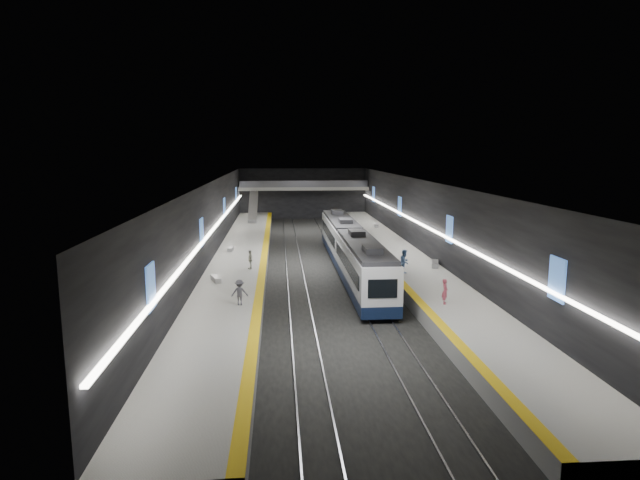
{
  "coord_description": "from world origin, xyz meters",
  "views": [
    {
      "loc": [
        -3.87,
        -49.92,
        10.85
      ],
      "look_at": [
        0.1,
        1.22,
        2.2
      ],
      "focal_mm": 30.0,
      "sensor_mm": 36.0,
      "label": 1
    }
  ],
  "objects": [
    {
      "name": "passenger_left_a",
      "position": [
        -6.31,
        -5.87,
        1.8
      ],
      "size": [
        0.57,
        1.0,
        1.6
      ],
      "primitive_type": "imported",
      "rotation": [
        0.0,
        0.0,
        -1.37
      ],
      "color": "beige",
      "rests_on": "platform_left"
    },
    {
      "name": "wall_left",
      "position": [
        -10.0,
        0.0,
        4.0
      ],
      "size": [
        0.04,
        70.0,
        8.0
      ],
      "primitive_type": "cube",
      "color": "black",
      "rests_on": "ground"
    },
    {
      "name": "bench_left_far",
      "position": [
        -8.67,
        2.56,
        1.2
      ],
      "size": [
        0.54,
        1.63,
        0.39
      ],
      "primitive_type": "cube",
      "rotation": [
        0.0,
        0.0,
        -0.06
      ],
      "color": "#99999E",
      "rests_on": "platform_left"
    },
    {
      "name": "platform_right",
      "position": [
        7.5,
        0.0,
        0.5
      ],
      "size": [
        5.0,
        70.0,
        1.0
      ],
      "primitive_type": "cube",
      "color": "slate",
      "rests_on": "ground"
    },
    {
      "name": "wall_right",
      "position": [
        10.0,
        0.0,
        4.0
      ],
      "size": [
        0.04,
        70.0,
        8.0
      ],
      "primitive_type": "cube",
      "color": "black",
      "rests_on": "ground"
    },
    {
      "name": "passenger_right_a",
      "position": [
        6.77,
        -17.21,
        1.82
      ],
      "size": [
        0.54,
        0.69,
        1.65
      ],
      "primitive_type": "imported",
      "rotation": [
        0.0,
        0.0,
        1.3
      ],
      "color": "#B34258",
      "rests_on": "platform_right"
    },
    {
      "name": "tactile_strip_right",
      "position": [
        5.3,
        0.0,
        1.02
      ],
      "size": [
        0.6,
        70.0,
        0.02
      ],
      "primitive_type": "cube",
      "color": "#E1B30B",
      "rests_on": "platform_right"
    },
    {
      "name": "bench_right_far",
      "position": [
        8.73,
        17.9,
        1.23
      ],
      "size": [
        0.8,
        1.91,
        0.45
      ],
      "primitive_type": "cube",
      "rotation": [
        0.0,
        0.0,
        -0.16
      ],
      "color": "#99999E",
      "rests_on": "platform_right"
    },
    {
      "name": "escalator",
      "position": [
        -7.5,
        26.0,
        2.9
      ],
      "size": [
        1.2,
        7.5,
        3.92
      ],
      "primitive_type": "cube",
      "rotation": [
        0.44,
        0.0,
        0.0
      ],
      "color": "#99999E",
      "rests_on": "platform_left"
    },
    {
      "name": "bench_left_near",
      "position": [
        -8.71,
        -9.98,
        1.2
      ],
      "size": [
        0.99,
        1.69,
        0.4
      ],
      "primitive_type": "cube",
      "rotation": [
        0.0,
        0.0,
        0.35
      ],
      "color": "#99999E",
      "rests_on": "platform_left"
    },
    {
      "name": "passenger_right_b",
      "position": [
        6.14,
        -8.66,
        1.99
      ],
      "size": [
        1.2,
        1.22,
        1.98
      ],
      "primitive_type": "imported",
      "rotation": [
        0.0,
        0.0,
        0.86
      ],
      "color": "#4F71AC",
      "rests_on": "platform_right"
    },
    {
      "name": "wall_front",
      "position": [
        0.0,
        -35.0,
        4.0
      ],
      "size": [
        20.0,
        0.04,
        8.0
      ],
      "primitive_type": "cube",
      "color": "black",
      "rests_on": "ground"
    },
    {
      "name": "bench_right_near",
      "position": [
        9.4,
        -6.17,
        1.23
      ],
      "size": [
        1.05,
        1.97,
        0.46
      ],
      "primitive_type": "cube",
      "rotation": [
        0.0,
        0.0,
        -0.29
      ],
      "color": "#99999E",
      "rests_on": "platform_right"
    },
    {
      "name": "ceiling",
      "position": [
        0.0,
        0.0,
        8.0
      ],
      "size": [
        20.0,
        70.0,
        0.04
      ],
      "primitive_type": "cube",
      "rotation": [
        3.14,
        0.0,
        0.0
      ],
      "color": "beige",
      "rests_on": "wall_left"
    },
    {
      "name": "cove_light_right",
      "position": [
        9.8,
        0.0,
        3.8
      ],
      "size": [
        0.25,
        68.6,
        0.12
      ],
      "primitive_type": "cube",
      "color": "white",
      "rests_on": "wall_right"
    },
    {
      "name": "cove_light_left",
      "position": [
        -9.8,
        0.0,
        3.8
      ],
      "size": [
        0.25,
        68.6,
        0.12
      ],
      "primitive_type": "cube",
      "color": "white",
      "rests_on": "wall_left"
    },
    {
      "name": "passenger_left_b",
      "position": [
        -6.44,
        -16.43,
        1.83
      ],
      "size": [
        1.09,
        0.65,
        1.66
      ],
      "primitive_type": "imported",
      "rotation": [
        0.0,
        0.0,
        3.11
      ],
      "color": "#45454D",
      "rests_on": "platform_left"
    },
    {
      "name": "tile_surface_left",
      "position": [
        -7.5,
        0.0,
        1.01
      ],
      "size": [
        5.0,
        70.0,
        0.02
      ],
      "primitive_type": "cube",
      "color": "#999994",
      "rests_on": "platform_left"
    },
    {
      "name": "rails",
      "position": [
        -0.0,
        0.0,
        0.06
      ],
      "size": [
        6.52,
        70.0,
        0.12
      ],
      "color": "gray",
      "rests_on": "ground"
    },
    {
      "name": "mezzanine_bridge",
      "position": [
        0.0,
        32.93,
        5.04
      ],
      "size": [
        20.0,
        3.0,
        1.5
      ],
      "color": "gray",
      "rests_on": "wall_left"
    },
    {
      "name": "ad_posters",
      "position": [
        -0.0,
        1.0,
        4.5
      ],
      "size": [
        19.94,
        53.5,
        2.2
      ],
      "color": "#4578D0",
      "rests_on": "wall_left"
    },
    {
      "name": "platform_left",
      "position": [
        -7.5,
        0.0,
        0.5
      ],
      "size": [
        5.0,
        70.0,
        1.0
      ],
      "primitive_type": "cube",
      "color": "slate",
      "rests_on": "ground"
    },
    {
      "name": "ground",
      "position": [
        0.0,
        0.0,
        0.0
      ],
      "size": [
        70.0,
        70.0,
        0.0
      ],
      "primitive_type": "plane",
      "color": "black",
      "rests_on": "ground"
    },
    {
      "name": "tile_surface_right",
      "position": [
        7.5,
        0.0,
        1.01
      ],
      "size": [
        5.0,
        70.0,
        0.02
      ],
      "primitive_type": "cube",
      "color": "#999994",
      "rests_on": "platform_right"
    },
    {
      "name": "tactile_strip_left",
      "position": [
        -5.3,
        0.0,
        1.02
      ],
      "size": [
        0.6,
        70.0,
        0.02
      ],
      "primitive_type": "cube",
      "color": "#E1B30B",
      "rests_on": "platform_left"
    },
    {
      "name": "wall_back",
      "position": [
        0.0,
        35.0,
        4.0
      ],
      "size": [
        20.0,
        0.04,
        8.0
      ],
      "primitive_type": "cube",
      "color": "black",
      "rests_on": "ground"
    },
    {
      "name": "train",
      "position": [
        2.5,
        -3.11,
        2.2
      ],
      "size": [
        2.69,
        30.04,
        3.6
      ],
      "color": "#0D1832",
      "rests_on": "ground"
    }
  ]
}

